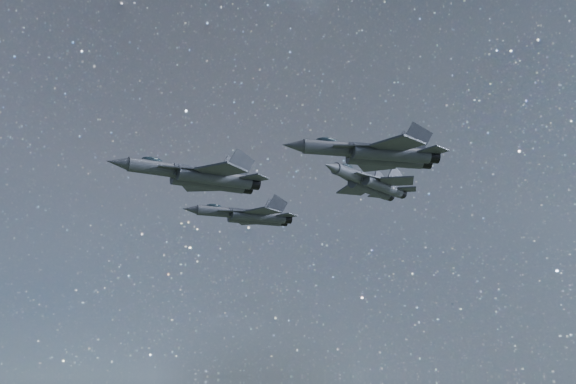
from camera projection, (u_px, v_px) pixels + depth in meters
name	position (u px, v px, depth m)	size (l,w,h in m)	color
jet_lead	(200.00, 176.00, 77.90)	(18.48, 13.16, 4.71)	#31343D
jet_left	(248.00, 215.00, 97.51)	(16.77, 11.63, 4.21)	#31343D
jet_right	(376.00, 153.00, 66.91)	(16.53, 11.16, 4.16)	#31343D
jet_slot	(370.00, 183.00, 87.49)	(16.93, 11.23, 4.31)	#31343D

